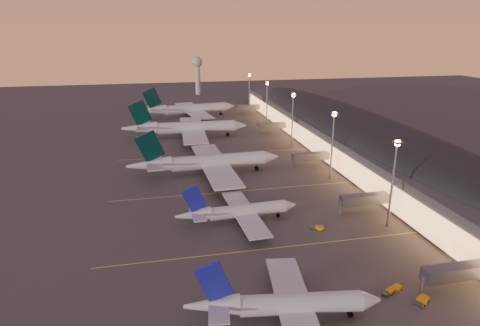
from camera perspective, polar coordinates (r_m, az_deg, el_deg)
name	(u,v)px	position (r m, az deg, el deg)	size (l,w,h in m)	color
ground	(267,239)	(111.04, 3.87, -10.73)	(700.00, 700.00, 0.00)	#454340
airliner_narrow_south	(284,304)	(82.56, 6.27, -19.37)	(38.57, 34.74, 13.78)	silver
airliner_narrow_north	(238,211)	(118.35, -0.32, -6.91)	(36.56, 32.67, 13.07)	silver
airliner_wide_near	(206,162)	(156.60, -4.87, 0.08)	(59.78, 54.43, 19.14)	silver
airliner_wide_mid	(185,128)	(212.15, -7.76, 4.98)	(64.54, 58.70, 20.68)	silver
airliner_wide_far	(188,109)	(262.99, -7.42, 7.59)	(64.16, 59.06, 20.55)	silver
terminal_building	(354,133)	(193.38, 15.91, 4.18)	(56.35, 255.00, 17.46)	#45454A
light_masts	(308,120)	(174.15, 9.68, 6.07)	(2.20, 217.20, 25.90)	slate
radar_tower	(198,69)	(356.53, -6.06, 13.14)	(9.00, 9.00, 32.50)	silver
lane_markings	(237,186)	(146.21, -0.36, -3.26)	(90.00, 180.36, 0.00)	#D8C659
baggage_tug_a	(389,292)	(95.97, 20.44, -16.82)	(3.56, 2.58, 0.99)	orange
baggage_tug_b	(421,301)	(95.48, 24.37, -17.49)	(4.42, 3.58, 1.25)	orange
baggage_tug_c	(318,228)	(117.47, 10.98, -9.05)	(3.86, 2.32, 1.08)	orange
baggage_tug_d	(395,289)	(97.26, 21.19, -16.39)	(3.74, 2.91, 1.05)	orange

